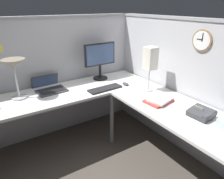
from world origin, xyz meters
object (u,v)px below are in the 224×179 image
monitor (100,58)px  book_stack (159,100)px  office_phone (202,114)px  wall_clock (202,40)px  desk_lamp_dome (14,67)px  desk_lamp_paper (150,60)px  computer_mouse (126,84)px  keyboard (105,89)px  laptop (49,87)px

monitor → book_stack: monitor is taller
office_phone → wall_clock: bearing=46.9°
wall_clock → monitor: bearing=115.2°
desk_lamp_dome → book_stack: 1.59m
desk_lamp_dome → desk_lamp_paper: bearing=-24.2°
computer_mouse → book_stack: book_stack is taller
keyboard → book_stack: bearing=-66.6°
keyboard → desk_lamp_paper: desk_lamp_paper is taller
laptop → book_stack: 1.34m
wall_clock → computer_mouse: bearing=117.7°
computer_mouse → book_stack: (0.00, -0.60, 0.00)m
laptop → book_stack: (0.88, -1.01, -0.00)m
computer_mouse → office_phone: size_ratio=0.49×
desk_lamp_dome → desk_lamp_paper: desk_lamp_paper is taller
monitor → laptop: (-0.73, 0.01, -0.27)m
laptop → computer_mouse: laptop is taller
computer_mouse → laptop: bearing=154.8°
monitor → desk_lamp_paper: size_ratio=0.94×
keyboard → office_phone: office_phone is taller
book_stack → laptop: bearing=130.9°
office_phone → book_stack: office_phone is taller
computer_mouse → desk_lamp_dome: bearing=165.3°
desk_lamp_dome → desk_lamp_paper: 1.50m
computer_mouse → keyboard: bearing=176.2°
desk_lamp_dome → desk_lamp_paper: (1.36, -0.61, 0.02)m
desk_lamp_paper → book_stack: bearing=-111.9°
computer_mouse → desk_lamp_dome: 1.32m
book_stack → monitor: bearing=98.6°
laptop → desk_lamp_paper: bearing=-34.9°
monitor → office_phone: monitor is taller
book_stack → desk_lamp_paper: size_ratio=0.59×
office_phone → wall_clock: (0.29, 0.31, 0.60)m
desk_lamp_dome → keyboard: bearing=-18.0°
keyboard → wall_clock: size_ratio=1.95×
book_stack → wall_clock: (0.39, -0.14, 0.62)m
keyboard → wall_clock: (0.69, -0.76, 0.63)m
office_phone → book_stack: 0.46m
office_phone → wall_clock: wall_clock is taller
monitor → desk_lamp_dome: size_ratio=1.12×
monitor → keyboard: 0.50m
laptop → computer_mouse: size_ratio=3.84×
keyboard → desk_lamp_dome: bearing=159.5°
computer_mouse → desk_lamp_dome: size_ratio=0.23×
keyboard → computer_mouse: bearing=-6.3°
laptop → wall_clock: wall_clock is taller
desk_lamp_dome → wall_clock: size_ratio=2.02×
laptop → office_phone: laptop is taller
desk_lamp_dome → wall_clock: (1.63, -1.07, 0.28)m
desk_lamp_dome → desk_lamp_paper: size_ratio=0.84×
book_stack → wall_clock: size_ratio=1.43×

